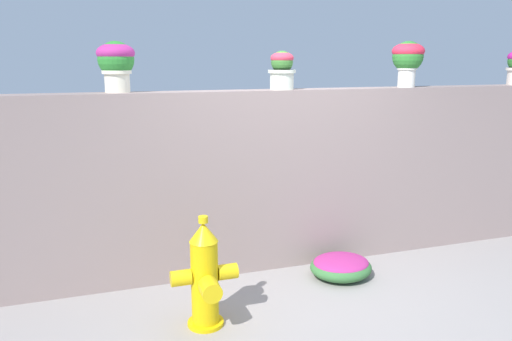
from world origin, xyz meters
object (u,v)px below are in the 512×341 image
potted_plant_1 (116,61)px  potted_plant_3 (408,57)px  fire_hydrant (205,277)px  potted_plant_2 (282,68)px  flower_bush_left (341,266)px

potted_plant_1 → potted_plant_3: (2.89, -0.07, 0.04)m
potted_plant_3 → fire_hydrant: (-2.37, -0.94, -1.67)m
potted_plant_1 → potted_plant_2: size_ratio=1.20×
potted_plant_3 → fire_hydrant: size_ratio=0.52×
potted_plant_3 → fire_hydrant: 3.05m
potted_plant_1 → fire_hydrant: potted_plant_1 is taller
potted_plant_2 → potted_plant_3: size_ratio=0.78×
potted_plant_3 → fire_hydrant: bearing=-158.3°
potted_plant_1 → flower_bush_left: bearing=-15.5°
potted_plant_1 → flower_bush_left: (1.95, -0.54, -1.93)m
potted_plant_3 → flower_bush_left: 2.23m
potted_plant_1 → potted_plant_2: (1.51, -0.05, -0.07)m
potted_plant_2 → potted_plant_1: bearing=178.2°
fire_hydrant → potted_plant_1: bearing=117.0°
potted_plant_1 → flower_bush_left: potted_plant_1 is taller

